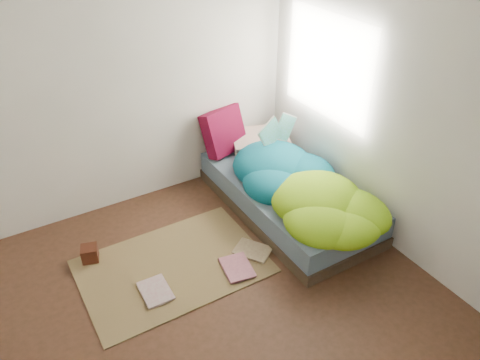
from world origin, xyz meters
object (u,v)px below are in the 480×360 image
at_px(floor_book_a, 142,296).
at_px(floor_book_b, 224,271).
at_px(bed, 287,196).
at_px(wooden_box, 90,253).
at_px(pillow_magenta, 224,131).
at_px(open_book, 279,122).

distance_m(floor_book_a, floor_book_b, 0.73).
distance_m(bed, floor_book_a, 1.79).
bearing_deg(floor_book_b, wooden_box, 150.97).
bearing_deg(bed, pillow_magenta, 104.58).
bearing_deg(wooden_box, floor_book_a, -70.84).
bearing_deg(floor_book_b, open_book, 47.42).
relative_size(pillow_magenta, open_book, 1.12).
relative_size(pillow_magenta, floor_book_b, 1.49).
height_order(wooden_box, floor_book_a, wooden_box).
height_order(open_book, wooden_box, open_book).
height_order(bed, floor_book_a, bed).
relative_size(open_book, wooden_box, 3.10).
bearing_deg(open_book, floor_book_b, -152.66).
xyz_separation_m(pillow_magenta, wooden_box, (-1.74, -0.61, -0.50)).
distance_m(wooden_box, floor_book_a, 0.72).
xyz_separation_m(wooden_box, floor_book_b, (0.96, -0.77, -0.06)).
relative_size(floor_book_a, floor_book_b, 0.97).
xyz_separation_m(pillow_magenta, floor_book_b, (-0.79, -1.39, -0.56)).
xyz_separation_m(wooden_box, floor_book_a, (0.23, -0.67, -0.06)).
xyz_separation_m(open_book, wooden_box, (-2.12, -0.12, -0.73)).
relative_size(bed, floor_book_a, 6.25).
distance_m(bed, floor_book_b, 1.14).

